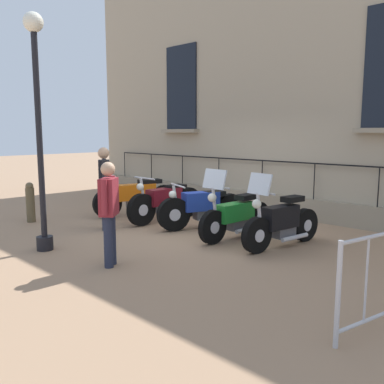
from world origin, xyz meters
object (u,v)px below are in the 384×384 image
at_px(motorcycle_maroon, 166,202).
at_px(lamppost, 38,120).
at_px(motorcycle_orange, 137,196).
at_px(motorcycle_blue, 202,208).
at_px(motorcycle_green, 236,216).
at_px(pedestrian_walking, 109,208).
at_px(motorcycle_black, 281,223).
at_px(pedestrian_standing, 104,183).
at_px(bollard, 30,202).

distance_m(motorcycle_maroon, lamppost, 3.55).
height_order(motorcycle_orange, lamppost, lamppost).
distance_m(motorcycle_blue, motorcycle_green, 1.05).
bearing_deg(lamppost, pedestrian_walking, 100.76).
relative_size(motorcycle_black, lamppost, 0.48).
bearing_deg(motorcycle_blue, lamppost, -15.36).
height_order(pedestrian_standing, pedestrian_walking, pedestrian_standing).
bearing_deg(lamppost, pedestrian_standing, -162.51).
bearing_deg(lamppost, bollard, -109.84).
bearing_deg(pedestrian_standing, lamppost, 17.49).
height_order(motorcycle_blue, motorcycle_green, motorcycle_green).
relative_size(bollard, pedestrian_walking, 0.57).
bearing_deg(motorcycle_orange, lamppost, 22.43).
xyz_separation_m(motorcycle_green, lamppost, (2.94, -1.89, 1.78)).
distance_m(pedestrian_standing, pedestrian_walking, 2.42).
bearing_deg(motorcycle_green, pedestrian_standing, -60.82).
height_order(motorcycle_blue, motorcycle_black, motorcycle_black).
bearing_deg(motorcycle_green, bollard, -63.96).
xyz_separation_m(motorcycle_blue, motorcycle_black, (0.11, 2.00, -0.00)).
distance_m(motorcycle_maroon, motorcycle_black, 3.09).
bearing_deg(pedestrian_walking, lamppost, -79.24).
distance_m(motorcycle_black, pedestrian_walking, 3.05).
bearing_deg(bollard, motorcycle_black, 112.38).
bearing_deg(pedestrian_standing, bollard, -68.25).
distance_m(motorcycle_maroon, pedestrian_walking, 3.32).
bearing_deg(pedestrian_walking, motorcycle_black, 154.06).
bearing_deg(lamppost, motorcycle_blue, 164.64).
bearing_deg(motorcycle_black, motorcycle_blue, -93.18).
height_order(motorcycle_black, bollard, motorcycle_black).
distance_m(motorcycle_maroon, pedestrian_standing, 1.58).
bearing_deg(bollard, pedestrian_standing, 111.75).
relative_size(motorcycle_orange, motorcycle_green, 1.12).
height_order(motorcycle_maroon, pedestrian_walking, pedestrian_walking).
bearing_deg(motorcycle_orange, pedestrian_walking, 45.52).
bearing_deg(motorcycle_green, motorcycle_orange, -91.64).
xyz_separation_m(motorcycle_black, pedestrian_standing, (1.41, -3.36, 0.54)).
distance_m(lamppost, bollard, 3.08).
xyz_separation_m(motorcycle_maroon, motorcycle_green, (0.13, 2.13, -0.01)).
bearing_deg(motorcycle_maroon, motorcycle_blue, 92.71).
relative_size(lamppost, bollard, 4.34).
distance_m(motorcycle_green, pedestrian_walking, 2.71).
height_order(motorcycle_orange, pedestrian_standing, pedestrian_standing).
bearing_deg(motorcycle_orange, motorcycle_green, 88.36).
xyz_separation_m(motorcycle_maroon, pedestrian_standing, (1.47, -0.26, 0.53)).
bearing_deg(motorcycle_orange, motorcycle_maroon, 92.17).
bearing_deg(motorcycle_black, motorcycle_maroon, -91.10).
xyz_separation_m(lamppost, pedestrian_walking, (-0.29, 1.54, -1.33)).
relative_size(motorcycle_maroon, motorcycle_black, 1.13).
distance_m(motorcycle_maroon, bollard, 3.07).
xyz_separation_m(motorcycle_blue, bollard, (2.26, -3.23, 0.02)).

